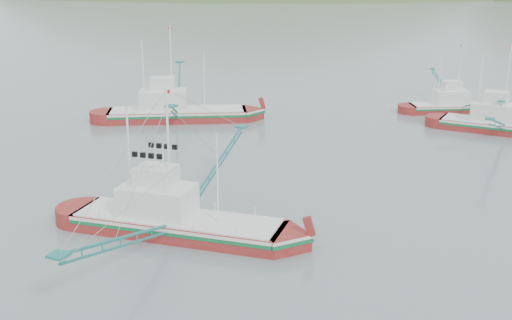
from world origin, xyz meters
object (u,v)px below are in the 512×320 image
at_px(bg_boat_right, 505,120).
at_px(bg_boat_left, 176,100).
at_px(main_boat, 175,211).
at_px(bg_boat_far, 460,97).

bearing_deg(bg_boat_right, bg_boat_left, -160.41).
xyz_separation_m(main_boat, bg_boat_left, (-16.66, 27.91, 0.79)).
height_order(bg_boat_right, bg_boat_far, bg_boat_right).
relative_size(bg_boat_right, bg_boat_far, 1.21).
relative_size(main_boat, bg_boat_right, 1.04).
xyz_separation_m(bg_boat_far, bg_boat_left, (-28.73, -17.79, 0.57)).
xyz_separation_m(bg_boat_right, bg_boat_left, (-34.47, -9.30, 1.03)).
xyz_separation_m(bg_boat_right, bg_boat_far, (-5.73, 8.49, 0.46)).
bearing_deg(bg_boat_far, main_boat, -133.00).
height_order(bg_boat_right, bg_boat_left, bg_boat_left).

